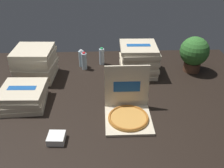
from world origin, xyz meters
The scene contains 10 objects.
ground_plane centered at (0.00, 0.00, -0.01)m, with size 3.20×2.40×0.02m, color black.
open_pizza_box centered at (0.18, -0.24, 0.08)m, with size 0.40×0.44×0.42m.
pizza_stack_center_far centered at (-0.79, 0.00, 0.09)m, with size 0.43×0.44×0.17m.
pizza_stack_right_far centered at (0.38, 0.57, 0.17)m, with size 0.43×0.43×0.34m.
pizza_stack_center_near centered at (-0.78, 0.52, 0.17)m, with size 0.46×0.46×0.34m.
water_bottle_0 centered at (-0.29, 0.77, 0.10)m, with size 0.06×0.06×0.21m.
water_bottle_1 centered at (-0.25, 0.70, 0.10)m, with size 0.06×0.06×0.21m.
water_bottle_2 centered at (-0.04, 0.82, 0.10)m, with size 0.06×0.06×0.21m.
potted_plant centered at (1.01, 0.60, 0.23)m, with size 0.33×0.33×0.41m.
napkin_pile centered at (-0.41, -0.52, 0.03)m, with size 0.13×0.13×0.06m, color white.
Camera 1 is at (-0.03, -2.01, 1.42)m, focal length 40.62 mm.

